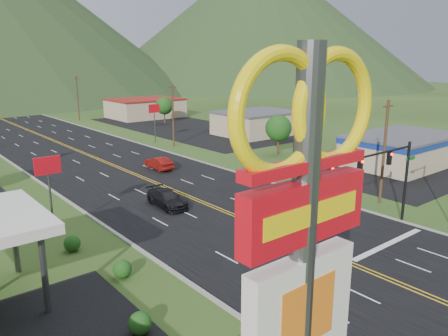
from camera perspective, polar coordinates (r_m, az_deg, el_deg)
pylon_sign at (r=10.18m, az=10.17°, el=-11.40°), size 4.32×0.60×14.00m
traffic_signal at (r=36.37m, az=19.88°, el=-0.05°), size 13.10×0.43×7.00m
building_east_near at (r=62.36m, az=22.29°, el=2.44°), size 15.40×10.40×4.10m
building_east_mid at (r=82.13m, az=4.36°, el=5.92°), size 14.40×11.40×4.30m
building_east_far at (r=107.97m, az=-10.24°, el=7.72°), size 16.40×12.40×4.50m
pole_sign_west_a at (r=36.39m, az=-21.98°, el=-0.68°), size 2.00×0.18×6.40m
pole_sign_east_a at (r=49.66m, az=9.95°, el=3.83°), size 2.00×0.18×6.40m
pole_sign_east_b at (r=74.37m, az=-9.10°, el=7.19°), size 2.00×0.18×6.40m
tree_east_a at (r=64.38m, az=7.12°, el=5.18°), size 3.84×3.84×5.82m
tree_east_b at (r=96.49m, az=-7.81°, el=8.07°), size 3.84×3.84×5.82m
utility_pole_a at (r=44.32m, az=20.18°, el=2.06°), size 1.60×0.28×10.00m
utility_pole_b at (r=70.38m, az=-6.67°, el=6.95°), size 1.60×0.28×10.00m
utility_pole_c at (r=106.13m, az=-18.57°, el=8.68°), size 1.60×0.28×10.00m
utility_pole_d at (r=144.14m, az=-24.38°, el=9.38°), size 1.60×0.28×10.00m
mountain_ne at (r=249.89m, az=4.69°, el=18.85°), size 180.00×180.00×70.00m
car_dark_mid at (r=41.83m, az=-7.46°, el=-4.04°), size 2.37×5.38×1.54m
car_red_far at (r=56.17m, az=-8.50°, el=0.62°), size 1.73×4.83×1.58m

